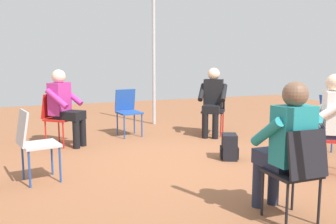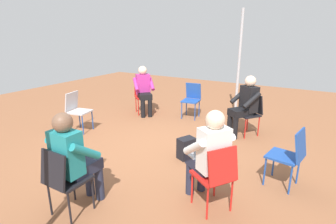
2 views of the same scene
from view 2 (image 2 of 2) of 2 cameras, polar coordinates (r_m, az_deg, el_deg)
ground_plane at (r=4.95m, az=-1.54°, el=-7.56°), size 14.00×14.00×0.00m
chair_north at (r=6.52m, az=5.20°, el=3.09°), size 0.45×0.48×0.85m
chair_south at (r=3.24m, az=-21.76°, el=-13.17°), size 0.40×0.44×0.85m
chair_east at (r=3.91m, az=24.98°, el=-8.25°), size 0.50×0.47×0.85m
chair_northwest at (r=6.91m, az=-5.53°, el=3.88°), size 0.59×0.58×0.85m
chair_southeast at (r=3.15m, az=10.44°, el=-13.07°), size 0.58×0.57×0.85m
chair_northeast at (r=5.64m, az=17.52°, el=0.12°), size 0.57×0.58×0.85m
chair_west at (r=5.90m, az=-19.21°, el=0.70°), size 0.50×0.47×0.85m
person_with_laptop at (r=3.18m, az=8.83°, el=-8.67°), size 0.64×0.63×1.24m
person_in_black at (r=5.48m, az=16.38°, el=1.90°), size 0.63×0.63×1.24m
person_in_magenta at (r=6.71m, az=-5.29°, el=5.22°), size 0.63×0.63×1.24m
person_in_teal at (r=3.24m, az=-19.81°, el=-9.01°), size 0.49×0.52×1.24m
backpack_near_laptop_user at (r=4.48m, az=4.02°, el=-8.12°), size 0.31×0.34×0.36m
tent_pole_near at (r=6.96m, az=15.20°, el=10.25°), size 0.07×0.07×2.61m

